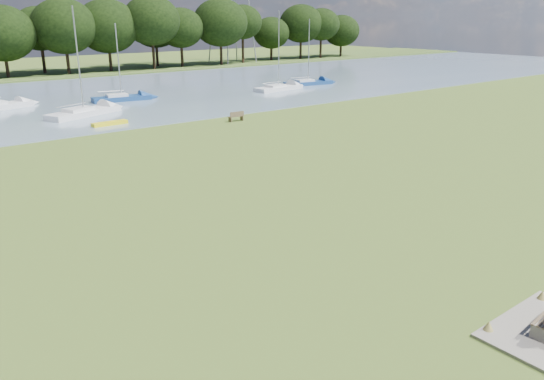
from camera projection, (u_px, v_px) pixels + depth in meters
ground at (270, 208)px, 26.20m from camera, size 220.00×220.00×0.00m
river at (32, 103)px, 57.55m from camera, size 220.00×40.00×0.10m
riverbank_bench at (236, 116)px, 47.44m from camera, size 1.46×0.46×0.90m
kayak at (110, 123)px, 45.66m from camera, size 3.12×0.88×0.31m
tree_line at (19, 30)px, 78.32m from camera, size 153.63×9.71×11.75m
sailboat_2 at (83, 110)px, 49.85m from camera, size 7.75×4.76×9.84m
sailboat_4 at (121, 97)px, 58.46m from camera, size 6.50×2.59×8.22m
sailboat_5 at (278, 86)px, 66.95m from camera, size 7.14×2.72×9.56m
sailboat_6 at (308, 82)px, 71.91m from camera, size 7.02×3.06×8.56m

